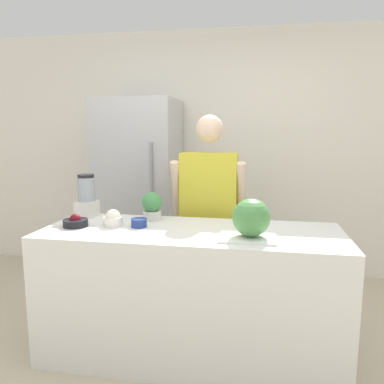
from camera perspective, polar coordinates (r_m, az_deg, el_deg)
wall_back at (r=4.12m, az=4.06°, el=5.83°), size 8.00×0.06×2.60m
counter_island at (r=2.66m, az=-0.14°, el=-15.09°), size 2.00×0.74×0.89m
refrigerator at (r=3.92m, az=-7.92°, el=0.15°), size 0.78×0.74×1.86m
person at (r=3.08m, az=2.58°, el=-3.71°), size 0.59×0.27×1.67m
cutting_board at (r=2.33m, az=8.48°, el=-6.91°), size 0.34×0.27×0.01m
watermelon at (r=2.31m, az=9.00°, el=-3.89°), size 0.23×0.23×0.23m
bowl_cherries at (r=2.71m, az=-17.33°, el=-4.39°), size 0.17×0.17×0.09m
bowl_cream at (r=2.65m, az=-11.94°, el=-4.07°), size 0.13×0.13×0.12m
bowl_small_blue at (r=2.60m, az=-8.08°, el=-4.67°), size 0.11×0.11×0.06m
blender at (r=2.99m, az=-15.76°, el=-0.74°), size 0.15×0.15×0.33m
potted_plant at (r=2.78m, az=-6.12°, el=-2.10°), size 0.15×0.15×0.21m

